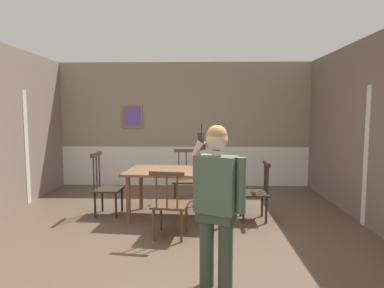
% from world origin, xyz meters
% --- Properties ---
extents(ground_plane, '(7.25, 7.25, 0.00)m').
position_xyz_m(ground_plane, '(0.00, 0.00, 0.00)').
color(ground_plane, brown).
extents(room_back_partition, '(5.82, 0.17, 2.83)m').
position_xyz_m(room_back_partition, '(-0.01, 3.30, 1.36)').
color(room_back_partition, gray).
rests_on(room_back_partition, ground_plane).
extents(dining_table, '(1.74, 1.08, 0.78)m').
position_xyz_m(dining_table, '(0.04, 0.93, 0.68)').
color(dining_table, brown).
rests_on(dining_table, ground_plane).
extents(chair_near_window, '(0.44, 0.44, 0.93)m').
position_xyz_m(chair_near_window, '(1.26, 0.84, 0.45)').
color(chair_near_window, '#2D2319').
rests_on(chair_near_window, ground_plane).
extents(chair_by_doorway, '(0.52, 0.52, 0.94)m').
position_xyz_m(chair_by_doorway, '(-0.03, 0.07, 0.47)').
color(chair_by_doorway, '#513823').
rests_on(chair_by_doorway, ground_plane).
extents(chair_at_table_head, '(0.48, 0.48, 1.00)m').
position_xyz_m(chair_at_table_head, '(0.10, 1.80, 0.47)').
color(chair_at_table_head, '#513823').
rests_on(chair_at_table_head, ground_plane).
extents(chair_opposite_corner, '(0.45, 0.45, 1.04)m').
position_xyz_m(chair_opposite_corner, '(-1.18, 1.02, 0.48)').
color(chair_opposite_corner, '#2D2319').
rests_on(chair_opposite_corner, ground_plane).
extents(person_figure, '(0.51, 0.36, 1.59)m').
position_xyz_m(person_figure, '(0.54, -1.21, 0.90)').
color(person_figure, '#3A493A').
rests_on(person_figure, ground_plane).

